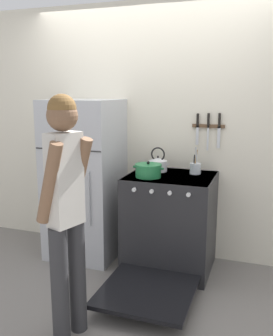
{
  "coord_description": "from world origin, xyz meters",
  "views": [
    {
      "loc": [
        1.12,
        -3.64,
        1.69
      ],
      "look_at": [
        0.01,
        -0.49,
        1.0
      ],
      "focal_mm": 40.0,
      "sensor_mm": 36.0,
      "label": 1
    }
  ],
  "objects_px": {
    "dutch_oven_pot": "(148,170)",
    "utensil_jar": "(195,168)",
    "refrigerator": "(85,179)",
    "tea_kettle": "(158,164)",
    "stove_range": "(169,224)",
    "person": "(66,205)"
  },
  "relations": [
    {
      "from": "refrigerator",
      "to": "stove_range",
      "type": "xyz_separation_m",
      "value": [
        0.91,
        -0.06,
        -0.35
      ]
    },
    {
      "from": "refrigerator",
      "to": "utensil_jar",
      "type": "height_order",
      "value": "refrigerator"
    },
    {
      "from": "dutch_oven_pot",
      "to": "utensil_jar",
      "type": "relative_size",
      "value": 1.1
    },
    {
      "from": "refrigerator",
      "to": "stove_range",
      "type": "distance_m",
      "value": 0.97
    },
    {
      "from": "tea_kettle",
      "to": "utensil_jar",
      "type": "relative_size",
      "value": 0.92
    },
    {
      "from": "stove_range",
      "to": "dutch_oven_pot",
      "type": "distance_m",
      "value": 0.56
    },
    {
      "from": "dutch_oven_pot",
      "to": "utensil_jar",
      "type": "xyz_separation_m",
      "value": [
        0.38,
        0.28,
        -0.01
      ]
    },
    {
      "from": "tea_kettle",
      "to": "stove_range",
      "type": "bearing_deg",
      "value": -46.4
    },
    {
      "from": "stove_range",
      "to": "person",
      "type": "relative_size",
      "value": 0.84
    },
    {
      "from": "refrigerator",
      "to": "tea_kettle",
      "type": "height_order",
      "value": "refrigerator"
    },
    {
      "from": "refrigerator",
      "to": "tea_kettle",
      "type": "bearing_deg",
      "value": 9.12
    },
    {
      "from": "person",
      "to": "refrigerator",
      "type": "bearing_deg",
      "value": 39.75
    },
    {
      "from": "utensil_jar",
      "to": "person",
      "type": "height_order",
      "value": "person"
    },
    {
      "from": "stove_range",
      "to": "dutch_oven_pot",
      "type": "bearing_deg",
      "value": -151.6
    },
    {
      "from": "refrigerator",
      "to": "dutch_oven_pot",
      "type": "bearing_deg",
      "value": -11.82
    },
    {
      "from": "refrigerator",
      "to": "stove_range",
      "type": "height_order",
      "value": "refrigerator"
    },
    {
      "from": "stove_range",
      "to": "person",
      "type": "xyz_separation_m",
      "value": [
        -0.39,
        -1.2,
        0.5
      ]
    },
    {
      "from": "tea_kettle",
      "to": "utensil_jar",
      "type": "height_order",
      "value": "utensil_jar"
    },
    {
      "from": "refrigerator",
      "to": "tea_kettle",
      "type": "relative_size",
      "value": 6.75
    },
    {
      "from": "stove_range",
      "to": "tea_kettle",
      "type": "relative_size",
      "value": 5.94
    },
    {
      "from": "refrigerator",
      "to": "person",
      "type": "height_order",
      "value": "person"
    },
    {
      "from": "person",
      "to": "utensil_jar",
      "type": "bearing_deg",
      "value": -5.61
    }
  ]
}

